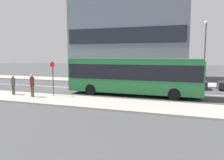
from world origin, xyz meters
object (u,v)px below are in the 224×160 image
(pedestrian_near_stop, at_px, (13,84))
(street_lamp, at_px, (205,47))
(pedestrian_down_pavement, at_px, (32,84))
(bus_stop_sign, at_px, (53,76))
(city_bus, at_px, (133,74))
(parked_car_0, at_px, (185,82))

(pedestrian_near_stop, xyz_separation_m, street_lamp, (15.73, 11.34, 3.34))
(pedestrian_down_pavement, xyz_separation_m, bus_stop_sign, (1.27, 1.03, 0.60))
(street_lamp, bearing_deg, pedestrian_near_stop, -144.20)
(bus_stop_sign, distance_m, street_lamp, 16.44)
(city_bus, height_order, bus_stop_sign, city_bus)
(parked_car_0, xyz_separation_m, street_lamp, (1.96, 2.17, 3.76))
(bus_stop_sign, bearing_deg, parked_car_0, 39.62)
(city_bus, distance_m, street_lamp, 10.20)
(pedestrian_down_pavement, distance_m, bus_stop_sign, 1.74)
(street_lamp, bearing_deg, city_bus, -128.64)
(bus_stop_sign, bearing_deg, pedestrian_near_stop, -169.04)
(city_bus, bearing_deg, parked_car_0, 47.91)
(city_bus, xyz_separation_m, bus_stop_sign, (-6.06, -2.95, -0.05))
(parked_car_0, bearing_deg, pedestrian_near_stop, -146.31)
(parked_car_0, distance_m, pedestrian_near_stop, 16.55)
(parked_car_0, height_order, bus_stop_sign, bus_stop_sign)
(pedestrian_near_stop, relative_size, pedestrian_down_pavement, 0.89)
(city_bus, xyz_separation_m, pedestrian_down_pavement, (-7.33, -3.98, -0.65))
(parked_car_0, height_order, pedestrian_near_stop, pedestrian_near_stop)
(parked_car_0, xyz_separation_m, bus_stop_sign, (-10.26, -8.50, 1.14))
(parked_car_0, distance_m, street_lamp, 4.76)
(pedestrian_near_stop, height_order, street_lamp, street_lamp)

